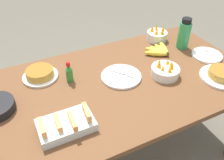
% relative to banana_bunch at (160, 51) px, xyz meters
% --- Properties ---
extents(ground_plane, '(14.00, 14.00, 0.00)m').
position_rel_banana_bunch_xyz_m(ground_plane, '(-0.48, -0.17, -0.77)').
color(ground_plane, '#666051').
extents(dining_table, '(1.85, 0.94, 0.75)m').
position_rel_banana_bunch_xyz_m(dining_table, '(-0.48, -0.17, -0.11)').
color(dining_table, brown).
rests_on(dining_table, ground_plane).
extents(banana_bunch, '(0.22, 0.20, 0.04)m').
position_rel_banana_bunch_xyz_m(banana_bunch, '(0.00, 0.00, 0.00)').
color(banana_bunch, yellow).
rests_on(banana_bunch, dining_table).
extents(melon_tray, '(0.28, 0.17, 0.10)m').
position_rel_banana_bunch_xyz_m(melon_tray, '(-0.84, -0.40, 0.01)').
color(melon_tray, silver).
rests_on(melon_tray, dining_table).
extents(frittata_plate_center, '(0.27, 0.27, 0.06)m').
position_rel_banana_bunch_xyz_m(frittata_plate_center, '(0.18, -0.43, 0.00)').
color(frittata_plate_center, silver).
rests_on(frittata_plate_center, dining_table).
extents(frittata_plate_side, '(0.23, 0.23, 0.06)m').
position_rel_banana_bunch_xyz_m(frittata_plate_side, '(-0.87, 0.09, 0.01)').
color(frittata_plate_side, silver).
rests_on(frittata_plate_side, dining_table).
extents(empty_plate_near_front, '(0.22, 0.22, 0.02)m').
position_rel_banana_bunch_xyz_m(empty_plate_near_front, '(0.29, -0.19, -0.01)').
color(empty_plate_near_front, silver).
rests_on(empty_plate_near_front, dining_table).
extents(empty_plate_far_left, '(0.26, 0.26, 0.02)m').
position_rel_banana_bunch_xyz_m(empty_plate_far_left, '(-0.40, -0.14, -0.01)').
color(empty_plate_far_left, silver).
rests_on(empty_plate_far_left, dining_table).
extents(fruit_bowl_mango, '(0.16, 0.16, 0.13)m').
position_rel_banana_bunch_xyz_m(fruit_bowl_mango, '(0.09, 0.17, 0.02)').
color(fruit_bowl_mango, silver).
rests_on(fruit_bowl_mango, dining_table).
extents(fruit_bowl_citrus, '(0.18, 0.18, 0.11)m').
position_rel_banana_bunch_xyz_m(fruit_bowl_citrus, '(-0.13, -0.25, 0.02)').
color(fruit_bowl_citrus, silver).
rests_on(fruit_bowl_citrus, dining_table).
extents(water_bottle, '(0.09, 0.09, 0.24)m').
position_rel_banana_bunch_xyz_m(water_bottle, '(0.20, -0.01, 0.09)').
color(water_bottle, '#2D9351').
rests_on(water_bottle, dining_table).
extents(hot_sauce_bottle, '(0.04, 0.04, 0.14)m').
position_rel_banana_bunch_xyz_m(hot_sauce_bottle, '(-0.70, -0.03, 0.04)').
color(hot_sauce_bottle, '#337F2D').
rests_on(hot_sauce_bottle, dining_table).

